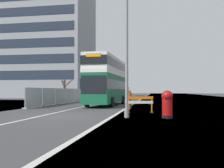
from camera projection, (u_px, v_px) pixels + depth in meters
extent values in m
cube|color=#38383A|center=(60.00, 117.00, 15.98)|extent=(140.00, 280.00, 0.10)
cube|color=#B2AFA8|center=(112.00, 117.00, 15.42)|extent=(0.24, 196.00, 0.01)
cube|color=silver|center=(42.00, 116.00, 16.18)|extent=(0.16, 168.00, 0.01)
cube|color=#145638|center=(107.00, 89.00, 27.71)|extent=(2.86, 10.86, 2.88)
cube|color=silver|center=(107.00, 74.00, 27.75)|extent=(2.86, 10.86, 0.40)
cube|color=silver|center=(107.00, 65.00, 27.77)|extent=(2.84, 10.75, 1.45)
cube|color=black|center=(107.00, 85.00, 27.72)|extent=(2.89, 10.97, 0.92)
cube|color=black|center=(107.00, 65.00, 27.77)|extent=(2.88, 10.92, 0.80)
cube|color=black|center=(93.00, 84.00, 22.42)|extent=(2.26, 0.14, 1.58)
cube|color=orange|center=(93.00, 55.00, 22.49)|extent=(1.35, 0.11, 0.32)
cube|color=#145638|center=(107.00, 100.00, 27.67)|extent=(2.89, 10.97, 0.36)
cylinder|color=black|center=(87.00, 102.00, 24.66)|extent=(0.34, 1.01, 1.00)
cylinder|color=black|center=(112.00, 102.00, 24.15)|extent=(0.34, 1.01, 1.00)
cylinder|color=black|center=(103.00, 100.00, 30.83)|extent=(0.34, 1.01, 1.00)
cylinder|color=black|center=(123.00, 100.00, 30.32)|extent=(0.34, 1.01, 1.00)
cylinder|color=gray|center=(127.00, 43.00, 15.12)|extent=(0.18, 0.18, 8.82)
cylinder|color=gray|center=(127.00, 113.00, 15.02)|extent=(0.29, 0.29, 0.50)
cylinder|color=black|center=(167.00, 117.00, 14.71)|extent=(0.63, 0.63, 0.18)
cylinder|color=#AD0F0F|center=(167.00, 106.00, 14.73)|extent=(0.59, 0.59, 1.11)
sphere|color=#AD0F0F|center=(167.00, 96.00, 14.74)|extent=(0.66, 0.66, 0.66)
cube|color=black|center=(167.00, 99.00, 14.44)|extent=(0.22, 0.03, 0.07)
cube|color=orange|center=(140.00, 98.00, 18.16)|extent=(1.81, 0.52, 0.20)
cube|color=white|center=(140.00, 102.00, 18.15)|extent=(1.81, 0.52, 0.20)
cube|color=orange|center=(129.00, 105.00, 18.08)|extent=(0.08, 0.08, 1.09)
cube|color=black|center=(129.00, 113.00, 18.07)|extent=(0.24, 0.46, 0.08)
cube|color=orange|center=(152.00, 105.00, 18.20)|extent=(0.08, 0.08, 1.09)
cube|color=black|center=(152.00, 112.00, 18.19)|extent=(0.24, 0.46, 0.08)
cube|color=#A8AAAD|center=(34.00, 97.00, 23.68)|extent=(0.04, 3.26, 1.82)
cube|color=#A8AAAD|center=(49.00, 97.00, 27.03)|extent=(0.04, 3.26, 1.82)
cube|color=#A8AAAD|center=(61.00, 96.00, 30.38)|extent=(0.04, 3.26, 1.82)
cube|color=#A8AAAD|center=(70.00, 95.00, 33.73)|extent=(0.04, 3.26, 1.82)
cube|color=#A8AAAD|center=(78.00, 95.00, 37.08)|extent=(0.04, 3.26, 1.82)
cube|color=#A8AAAD|center=(84.00, 95.00, 40.43)|extent=(0.04, 3.26, 1.82)
cylinder|color=#939699|center=(25.00, 98.00, 22.00)|extent=(0.06, 0.06, 1.92)
cube|color=gray|center=(25.00, 108.00, 21.98)|extent=(0.44, 0.20, 0.12)
cylinder|color=#939699|center=(42.00, 97.00, 25.36)|extent=(0.06, 0.06, 1.92)
cube|color=gray|center=(42.00, 106.00, 25.33)|extent=(0.44, 0.20, 0.12)
cylinder|color=#939699|center=(55.00, 96.00, 28.71)|extent=(0.06, 0.06, 1.92)
cube|color=gray|center=(55.00, 104.00, 28.68)|extent=(0.44, 0.20, 0.12)
cylinder|color=#939699|center=(66.00, 96.00, 32.06)|extent=(0.06, 0.06, 1.92)
cube|color=gray|center=(66.00, 103.00, 32.03)|extent=(0.44, 0.20, 0.12)
cylinder|color=#939699|center=(74.00, 95.00, 35.41)|extent=(0.06, 0.06, 1.92)
cube|color=gray|center=(74.00, 102.00, 35.38)|extent=(0.44, 0.20, 0.12)
cylinder|color=#939699|center=(81.00, 95.00, 38.76)|extent=(0.06, 0.06, 1.92)
cube|color=gray|center=(81.00, 101.00, 38.73)|extent=(0.44, 0.20, 0.12)
cylinder|color=#939699|center=(87.00, 94.00, 42.11)|extent=(0.06, 0.06, 1.92)
cube|color=gray|center=(87.00, 100.00, 42.08)|extent=(0.44, 0.20, 0.12)
cube|color=gray|center=(123.00, 95.00, 42.92)|extent=(1.82, 3.90, 1.36)
cube|color=black|center=(123.00, 89.00, 42.95)|extent=(1.67, 2.14, 0.68)
cylinder|color=black|center=(129.00, 98.00, 43.95)|extent=(0.20, 0.60, 0.60)
cylinder|color=black|center=(119.00, 98.00, 44.25)|extent=(0.20, 0.60, 0.60)
cylinder|color=black|center=(128.00, 99.00, 41.57)|extent=(0.20, 0.60, 0.60)
cylinder|color=black|center=(117.00, 99.00, 41.87)|extent=(0.20, 0.60, 0.60)
cube|color=gray|center=(113.00, 95.00, 52.82)|extent=(1.89, 4.39, 1.21)
cube|color=black|center=(113.00, 90.00, 52.84)|extent=(1.74, 2.42, 0.82)
cylinder|color=black|center=(119.00, 97.00, 53.98)|extent=(0.20, 0.60, 0.60)
cylinder|color=black|center=(110.00, 97.00, 54.30)|extent=(0.20, 0.60, 0.60)
cylinder|color=black|center=(117.00, 97.00, 51.30)|extent=(0.20, 0.60, 0.60)
cylinder|color=black|center=(108.00, 97.00, 51.62)|extent=(0.20, 0.60, 0.60)
cube|color=navy|center=(117.00, 94.00, 62.44)|extent=(1.85, 3.86, 1.24)
cube|color=black|center=(117.00, 90.00, 62.47)|extent=(1.70, 2.12, 0.80)
cylinder|color=black|center=(122.00, 96.00, 63.45)|extent=(0.20, 0.60, 0.60)
cylinder|color=black|center=(114.00, 96.00, 63.76)|extent=(0.20, 0.60, 0.60)
cylinder|color=black|center=(120.00, 96.00, 61.09)|extent=(0.20, 0.60, 0.60)
cylinder|color=black|center=(113.00, 96.00, 61.40)|extent=(0.20, 0.60, 0.60)
cylinder|color=#4C3D2D|center=(64.00, 89.00, 48.78)|extent=(0.39, 0.39, 3.66)
cylinder|color=#4C3D2D|center=(69.00, 83.00, 48.77)|extent=(1.74, 0.35, 1.59)
cylinder|color=#4C3D2D|center=(67.00, 84.00, 49.56)|extent=(0.61, 1.73, 1.39)
cylinder|color=#4C3D2D|center=(62.00, 81.00, 48.81)|extent=(0.92, 0.33, 1.04)
cylinder|color=#4C3D2D|center=(63.00, 84.00, 47.79)|extent=(0.39, 2.12, 1.33)
cylinder|color=#4C3D2D|center=(76.00, 90.00, 63.48)|extent=(0.28, 0.28, 3.38)
cylinder|color=#4C3D2D|center=(78.00, 82.00, 63.42)|extent=(1.09, 0.22, 1.36)
cylinder|color=#4C3D2D|center=(77.00, 87.00, 64.25)|extent=(0.27, 1.61, 1.16)
cylinder|color=#4C3D2D|center=(74.00, 84.00, 63.76)|extent=(1.37, 0.39, 1.51)
cylinder|color=#4C3D2D|center=(75.00, 83.00, 62.75)|extent=(0.16, 1.68, 1.74)
cylinder|color=#2D3342|center=(130.00, 104.00, 22.01)|extent=(0.29, 0.29, 0.83)
cylinder|color=#99471E|center=(130.00, 96.00, 22.03)|extent=(0.34, 0.34, 0.65)
sphere|color=#937056|center=(130.00, 91.00, 22.04)|extent=(0.22, 0.22, 0.22)
cube|color=gray|center=(37.00, 42.00, 61.40)|extent=(25.34, 15.68, 26.82)
cube|color=#232D3D|center=(19.00, 75.00, 53.42)|extent=(23.82, 0.08, 1.88)
cube|color=#232D3D|center=(20.00, 59.00, 53.51)|extent=(23.82, 0.08, 1.88)
cube|color=#232D3D|center=(20.00, 43.00, 53.60)|extent=(23.82, 0.08, 1.88)
cube|color=#232D3D|center=(20.00, 28.00, 53.68)|extent=(23.82, 0.08, 1.88)
cube|color=#232D3D|center=(20.00, 12.00, 53.77)|extent=(23.82, 0.08, 1.88)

